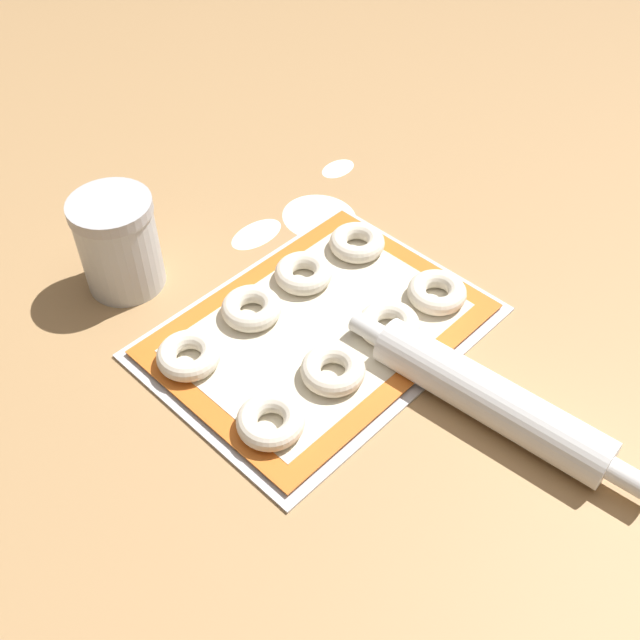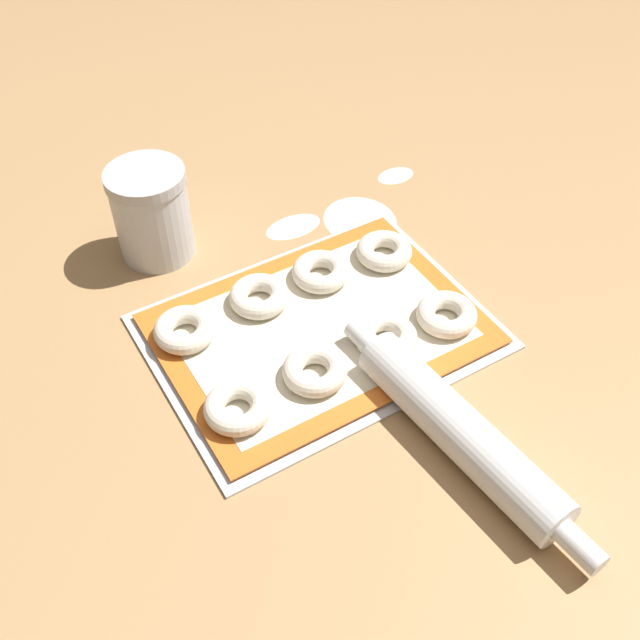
{
  "view_description": "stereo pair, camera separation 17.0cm",
  "coord_description": "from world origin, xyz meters",
  "px_view_note": "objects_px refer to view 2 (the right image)",
  "views": [
    {
      "loc": [
        -0.47,
        -0.44,
        0.7
      ],
      "look_at": [
        0.0,
        0.02,
        0.02
      ],
      "focal_mm": 42.0,
      "sensor_mm": 36.0,
      "label": 1
    },
    {
      "loc": [
        -0.34,
        -0.55,
        0.7
      ],
      "look_at": [
        0.0,
        0.02,
        0.02
      ],
      "focal_mm": 42.0,
      "sensor_mm": 36.0,
      "label": 2
    }
  ],
  "objects_px": {
    "baking_tray": "(320,330)",
    "bagel_back_far_left": "(185,330)",
    "bagel_back_mid_right": "(321,272)",
    "bagel_front_mid_right": "(386,337)",
    "bagel_back_mid_left": "(259,296)",
    "bagel_back_far_right": "(384,251)",
    "bagel_front_far_right": "(447,315)",
    "flour_canister": "(152,213)",
    "rolling_pin": "(460,431)",
    "bagel_front_far_left": "(238,407)",
    "bagel_front_mid_left": "(315,371)"
  },
  "relations": [
    {
      "from": "bagel_front_far_right",
      "to": "bagel_back_far_left",
      "type": "bearing_deg",
      "value": 153.57
    },
    {
      "from": "bagel_front_mid_right",
      "to": "bagel_back_far_left",
      "type": "distance_m",
      "value": 0.25
    },
    {
      "from": "bagel_front_far_left",
      "to": "bagel_front_mid_right",
      "type": "relative_size",
      "value": 1.0
    },
    {
      "from": "bagel_front_far_left",
      "to": "bagel_back_far_right",
      "type": "relative_size",
      "value": 1.0
    },
    {
      "from": "bagel_front_far_left",
      "to": "bagel_front_mid_left",
      "type": "xyz_separation_m",
      "value": [
        0.1,
        0.0,
        0.0
      ]
    },
    {
      "from": "bagel_front_far_right",
      "to": "bagel_back_mid_left",
      "type": "height_order",
      "value": "same"
    },
    {
      "from": "baking_tray",
      "to": "bagel_back_far_left",
      "type": "bearing_deg",
      "value": 154.7
    },
    {
      "from": "baking_tray",
      "to": "bagel_back_mid_right",
      "type": "relative_size",
      "value": 5.37
    },
    {
      "from": "baking_tray",
      "to": "bagel_back_mid_right",
      "type": "distance_m",
      "value": 0.09
    },
    {
      "from": "bagel_front_mid_right",
      "to": "bagel_back_mid_right",
      "type": "bearing_deg",
      "value": 93.0
    },
    {
      "from": "baking_tray",
      "to": "flour_canister",
      "type": "relative_size",
      "value": 3.1
    },
    {
      "from": "bagel_front_far_right",
      "to": "bagel_back_far_right",
      "type": "bearing_deg",
      "value": 89.32
    },
    {
      "from": "bagel_front_far_right",
      "to": "bagel_back_mid_left",
      "type": "relative_size",
      "value": 1.0
    },
    {
      "from": "bagel_front_mid_left",
      "to": "flour_canister",
      "type": "distance_m",
      "value": 0.34
    },
    {
      "from": "bagel_back_far_left",
      "to": "bagel_back_mid_right",
      "type": "height_order",
      "value": "same"
    },
    {
      "from": "baking_tray",
      "to": "flour_canister",
      "type": "distance_m",
      "value": 0.29
    },
    {
      "from": "rolling_pin",
      "to": "bagel_back_far_right",
      "type": "bearing_deg",
      "value": 70.85
    },
    {
      "from": "bagel_back_mid_right",
      "to": "rolling_pin",
      "type": "height_order",
      "value": "rolling_pin"
    },
    {
      "from": "bagel_front_far_right",
      "to": "flour_canister",
      "type": "bearing_deg",
      "value": 127.87
    },
    {
      "from": "flour_canister",
      "to": "rolling_pin",
      "type": "height_order",
      "value": "flour_canister"
    },
    {
      "from": "bagel_back_mid_right",
      "to": "flour_canister",
      "type": "distance_m",
      "value": 0.25
    },
    {
      "from": "baking_tray",
      "to": "bagel_back_far_right",
      "type": "xyz_separation_m",
      "value": [
        0.14,
        0.07,
        0.02
      ]
    },
    {
      "from": "bagel_back_mid_left",
      "to": "flour_canister",
      "type": "height_order",
      "value": "flour_canister"
    },
    {
      "from": "baking_tray",
      "to": "bagel_front_mid_right",
      "type": "relative_size",
      "value": 5.37
    },
    {
      "from": "bagel_back_mid_right",
      "to": "bagel_back_far_left",
      "type": "bearing_deg",
      "value": -178.73
    },
    {
      "from": "bagel_front_far_right",
      "to": "baking_tray",
      "type": "bearing_deg",
      "value": 152.39
    },
    {
      "from": "bagel_back_mid_right",
      "to": "bagel_front_far_left",
      "type": "bearing_deg",
      "value": -143.51
    },
    {
      "from": "bagel_back_far_right",
      "to": "bagel_back_far_left",
      "type": "bearing_deg",
      "value": 179.12
    },
    {
      "from": "bagel_front_far_left",
      "to": "bagel_back_mid_left",
      "type": "bearing_deg",
      "value": 54.56
    },
    {
      "from": "bagel_front_far_left",
      "to": "bagel_front_mid_left",
      "type": "height_order",
      "value": "same"
    },
    {
      "from": "bagel_front_mid_right",
      "to": "bagel_back_mid_left",
      "type": "height_order",
      "value": "same"
    },
    {
      "from": "flour_canister",
      "to": "rolling_pin",
      "type": "xyz_separation_m",
      "value": [
        0.16,
        -0.49,
        -0.04
      ]
    },
    {
      "from": "bagel_front_far_right",
      "to": "bagel_back_mid_right",
      "type": "bearing_deg",
      "value": 122.26
    },
    {
      "from": "bagel_back_mid_left",
      "to": "rolling_pin",
      "type": "relative_size",
      "value": 0.2
    },
    {
      "from": "bagel_back_far_right",
      "to": "flour_canister",
      "type": "distance_m",
      "value": 0.32
    },
    {
      "from": "bagel_front_far_right",
      "to": "bagel_front_mid_left",
      "type": "bearing_deg",
      "value": 178.08
    },
    {
      "from": "bagel_back_mid_left",
      "to": "flour_canister",
      "type": "relative_size",
      "value": 0.58
    },
    {
      "from": "baking_tray",
      "to": "bagel_back_far_left",
      "type": "xyz_separation_m",
      "value": [
        -0.15,
        0.07,
        0.02
      ]
    },
    {
      "from": "bagel_front_mid_left",
      "to": "rolling_pin",
      "type": "bearing_deg",
      "value": -60.69
    },
    {
      "from": "flour_canister",
      "to": "bagel_front_mid_right",
      "type": "bearing_deg",
      "value": -62.39
    },
    {
      "from": "bagel_back_mid_right",
      "to": "rolling_pin",
      "type": "distance_m",
      "value": 0.31
    },
    {
      "from": "baking_tray",
      "to": "bagel_front_far_right",
      "type": "bearing_deg",
      "value": -27.61
    },
    {
      "from": "baking_tray",
      "to": "flour_canister",
      "type": "height_order",
      "value": "flour_canister"
    },
    {
      "from": "bagel_back_mid_left",
      "to": "bagel_back_far_right",
      "type": "xyz_separation_m",
      "value": [
        0.19,
        -0.01,
        0.0
      ]
    },
    {
      "from": "baking_tray",
      "to": "bagel_front_mid_left",
      "type": "relative_size",
      "value": 5.37
    },
    {
      "from": "bagel_back_far_right",
      "to": "flour_canister",
      "type": "height_order",
      "value": "flour_canister"
    },
    {
      "from": "bagel_back_mid_left",
      "to": "bagel_back_far_right",
      "type": "relative_size",
      "value": 1.0
    },
    {
      "from": "bagel_front_far_right",
      "to": "bagel_back_far_left",
      "type": "xyz_separation_m",
      "value": [
        -0.3,
        0.15,
        0.0
      ]
    },
    {
      "from": "baking_tray",
      "to": "bagel_back_mid_left",
      "type": "distance_m",
      "value": 0.09
    },
    {
      "from": "bagel_front_far_right",
      "to": "bagel_back_mid_right",
      "type": "height_order",
      "value": "same"
    }
  ]
}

